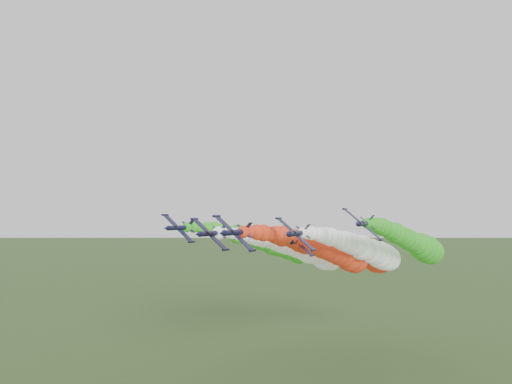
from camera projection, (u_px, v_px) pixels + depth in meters
jet_lead at (329, 250)px, 135.03m from camera, size 16.54×74.46×17.35m
jet_inner_left at (304, 250)px, 146.21m from camera, size 16.25×74.18×17.06m
jet_inner_right at (368, 250)px, 143.80m from camera, size 16.24×74.16×17.05m
jet_outer_left at (272, 244)px, 159.77m from camera, size 16.45×74.37×17.26m
jet_outer_right at (415, 244)px, 146.68m from camera, size 16.48×74.40×17.29m
jet_trail at (361, 254)px, 161.09m from camera, size 16.56×74.49×17.37m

